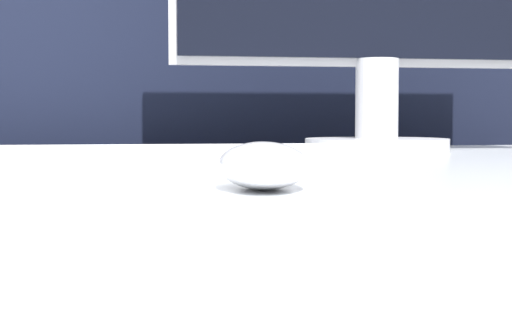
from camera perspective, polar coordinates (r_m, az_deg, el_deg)
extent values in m
cube|color=black|center=(1.42, -6.46, -6.38)|extent=(5.00, 0.03, 1.15)
ellipsoid|color=white|center=(0.52, 0.58, -0.41)|extent=(0.07, 0.12, 0.03)
cube|color=silver|center=(0.69, -7.07, -0.24)|extent=(0.39, 0.14, 0.02)
cube|color=white|center=(0.69, -7.08, 0.75)|extent=(0.36, 0.12, 0.01)
cylinder|color=silver|center=(1.10, 9.60, 1.19)|extent=(0.22, 0.22, 0.02)
cylinder|color=silver|center=(1.10, 9.64, 4.85)|extent=(0.07, 0.07, 0.12)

